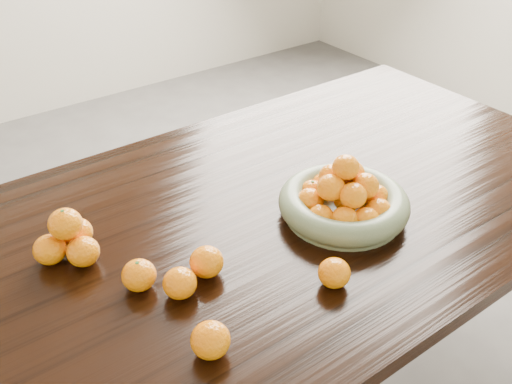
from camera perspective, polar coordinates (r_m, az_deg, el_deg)
dining_table at (r=1.41m, az=-0.71°, el=-5.46°), size 2.00×1.00×0.75m
fruit_bowl at (r=1.36m, az=8.81°, el=-0.82°), size 0.31×0.31×0.16m
orange_pyramid at (r=1.28m, az=-18.22°, el=-4.49°), size 0.14×0.14×0.12m
loose_orange_0 at (r=1.18m, az=-11.62°, el=-8.15°), size 0.07×0.07×0.07m
loose_orange_1 at (r=1.03m, az=-4.58°, el=-14.54°), size 0.07×0.07×0.07m
loose_orange_2 at (r=1.17m, az=7.83°, el=-8.03°), size 0.07×0.07×0.06m
loose_orange_3 at (r=1.15m, az=-7.63°, el=-9.03°), size 0.07×0.07×0.06m
loose_orange_4 at (r=1.19m, az=-4.96°, el=-6.98°), size 0.07×0.07×0.07m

